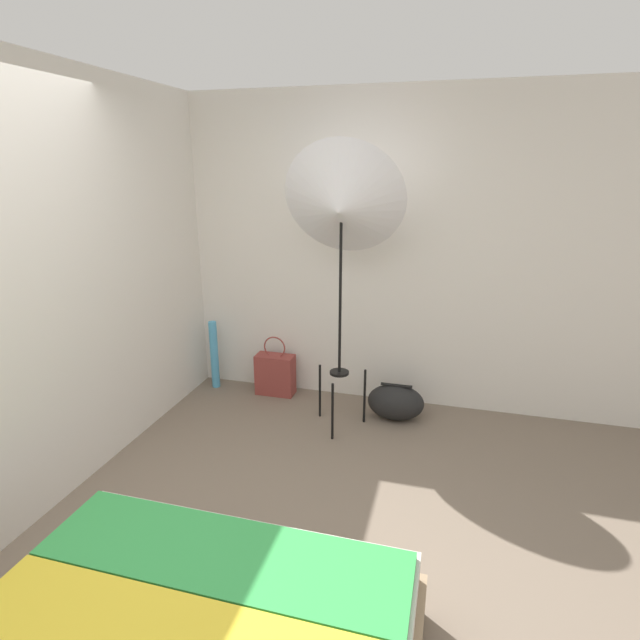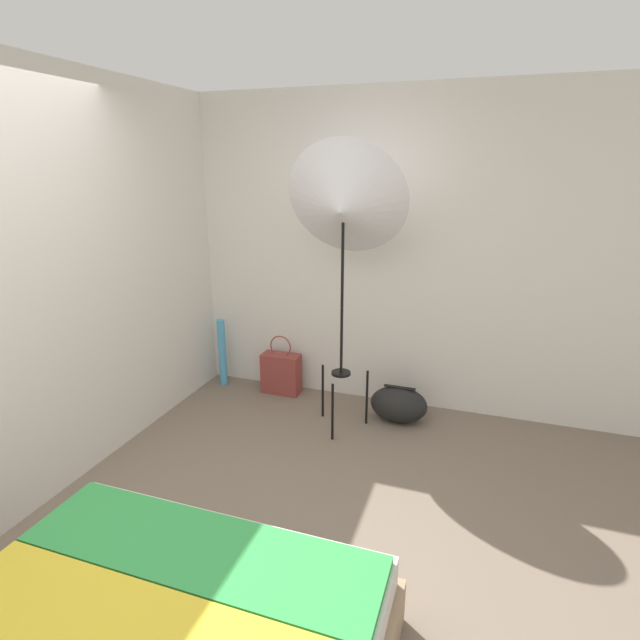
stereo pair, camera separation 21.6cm
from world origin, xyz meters
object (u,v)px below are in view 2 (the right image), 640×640
object	(u,v)px
tote_bag	(281,373)
paper_roll	(222,352)
duffel_bag	(399,404)
photo_umbrella	(343,207)

from	to	relation	value
tote_bag	paper_roll	size ratio (longest dim) A/B	0.86
duffel_bag	paper_roll	bearing A→B (deg)	174.07
photo_umbrella	tote_bag	bearing A→B (deg)	148.71
photo_umbrella	paper_roll	xyz separation A→B (m)	(-1.29, 0.41, -1.41)
paper_roll	tote_bag	bearing A→B (deg)	0.95
tote_bag	duffel_bag	xyz separation A→B (m)	(1.12, -0.19, -0.04)
photo_umbrella	duffel_bag	world-z (taller)	photo_umbrella
tote_bag	paper_roll	xyz separation A→B (m)	(-0.60, -0.01, 0.13)
tote_bag	photo_umbrella	bearing A→B (deg)	-31.29
tote_bag	duffel_bag	size ratio (longest dim) A/B	1.19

